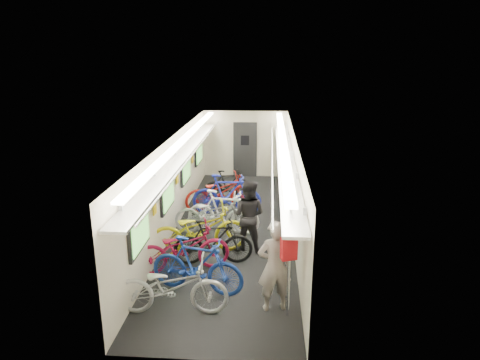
# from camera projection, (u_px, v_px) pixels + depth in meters

# --- Properties ---
(train_car_shell) EXTENTS (10.00, 10.00, 10.00)m
(train_car_shell) POSITION_uv_depth(u_px,v_px,m) (222.00, 159.00, 11.31)
(train_car_shell) COLOR black
(train_car_shell) RESTS_ON ground
(bicycle_0) EXTENTS (1.98, 0.78, 1.02)m
(bicycle_0) POSITION_uv_depth(u_px,v_px,m) (172.00, 287.00, 7.30)
(bicycle_0) COLOR #9E9EA2
(bicycle_0) RESTS_ON ground
(bicycle_1) EXTENTS (1.90, 0.92, 1.10)m
(bicycle_1) POSITION_uv_depth(u_px,v_px,m) (197.00, 265.00, 7.96)
(bicycle_1) COLOR navy
(bicycle_1) RESTS_ON ground
(bicycle_2) EXTENTS (2.07, 1.28, 1.03)m
(bicycle_2) POSITION_uv_depth(u_px,v_px,m) (182.00, 248.00, 8.74)
(bicycle_2) COLOR maroon
(bicycle_2) RESTS_ON ground
(bicycle_3) EXTENTS (1.74, 0.70, 1.02)m
(bicycle_3) POSITION_uv_depth(u_px,v_px,m) (213.00, 242.00, 9.05)
(bicycle_3) COLOR black
(bicycle_3) RESTS_ON ground
(bicycle_4) EXTENTS (2.32, 1.43, 1.15)m
(bicycle_4) POSITION_uv_depth(u_px,v_px,m) (198.00, 230.00, 9.49)
(bicycle_4) COLOR gold
(bicycle_4) RESTS_ON ground
(bicycle_5) EXTENTS (1.91, 0.81, 1.11)m
(bicycle_5) POSITION_uv_depth(u_px,v_px,m) (223.00, 212.00, 10.64)
(bicycle_5) COLOR white
(bicycle_5) RESTS_ON ground
(bicycle_6) EXTENTS (1.97, 0.76, 1.02)m
(bicycle_6) POSITION_uv_depth(u_px,v_px,m) (214.00, 214.00, 10.63)
(bicycle_6) COLOR #9C9DA1
(bicycle_6) RESTS_ON ground
(bicycle_7) EXTENTS (1.95, 0.61, 1.16)m
(bicycle_7) POSITION_uv_depth(u_px,v_px,m) (227.00, 194.00, 11.88)
(bicycle_7) COLOR #1A25A0
(bicycle_7) RESTS_ON ground
(bicycle_8) EXTENTS (2.14, 1.44, 1.06)m
(bicycle_8) POSITION_uv_depth(u_px,v_px,m) (220.00, 192.00, 12.25)
(bicycle_8) COLOR #9E1811
(bicycle_8) RESTS_ON ground
(bicycle_9) EXTENTS (1.61, 0.87, 0.93)m
(bicycle_9) POSITION_uv_depth(u_px,v_px,m) (229.00, 185.00, 13.18)
(bicycle_9) COLOR black
(bicycle_9) RESTS_ON ground
(passenger_near) EXTENTS (0.68, 0.53, 1.66)m
(passenger_near) POSITION_uv_depth(u_px,v_px,m) (275.00, 266.00, 7.34)
(passenger_near) COLOR gray
(passenger_near) RESTS_ON ground
(passenger_mid) EXTENTS (0.95, 0.84, 1.66)m
(passenger_mid) POSITION_uv_depth(u_px,v_px,m) (248.00, 215.00, 9.68)
(passenger_mid) COLOR black
(passenger_mid) RESTS_ON ground
(backpack) EXTENTS (0.29, 0.21, 0.38)m
(backpack) POSITION_uv_depth(u_px,v_px,m) (289.00, 249.00, 6.97)
(backpack) COLOR #AB1117
(backpack) RESTS_ON passenger_near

